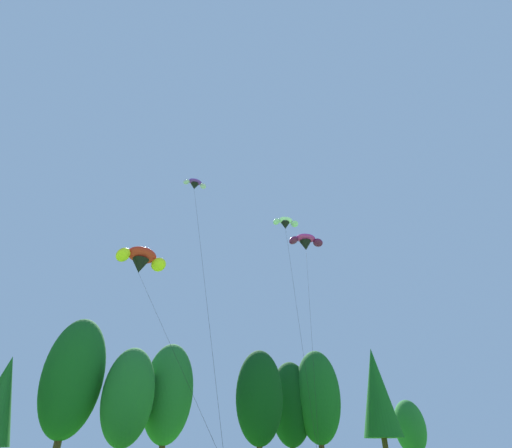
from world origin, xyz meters
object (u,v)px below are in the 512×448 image
Objects in this scene: parafoil_kite_high_red_yellow at (141,260)px; parafoil_kite_mid_white at (285,223)px; parafoil_kite_far_purple at (195,184)px; parafoil_kite_low_magenta at (306,242)px.

parafoil_kite_high_red_yellow is 0.66× the size of parafoil_kite_mid_white.
parafoil_kite_high_red_yellow is 0.59× the size of parafoil_kite_far_purple.
parafoil_kite_high_red_yellow is at bearing -175.72° from parafoil_kite_mid_white.
parafoil_kite_mid_white is 0.99× the size of parafoil_kite_low_magenta.
parafoil_kite_low_magenta is at bearing 11.30° from parafoil_kite_high_red_yellow.
parafoil_kite_far_purple is at bearing -176.18° from parafoil_kite_low_magenta.
parafoil_kite_far_purple reaches higher than parafoil_kite_high_red_yellow.
parafoil_kite_far_purple reaches higher than parafoil_kite_mid_white.
parafoil_kite_mid_white is 0.90× the size of parafoil_kite_far_purple.
parafoil_kite_low_magenta reaches higher than parafoil_kite_high_red_yellow.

